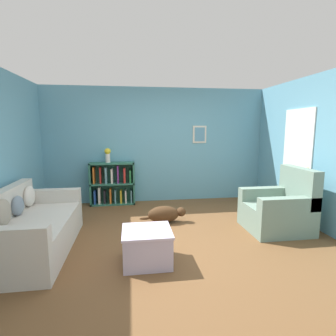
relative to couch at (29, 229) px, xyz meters
The scene contains 9 objects.
ground_plane 2.03m from the couch, ahead, with size 14.00×14.00×0.00m, color brown.
wall_back 3.27m from the couch, 49.96° to the left, with size 5.60×0.13×2.60m.
wall_right 4.66m from the couch, ahead, with size 0.16×5.00×2.60m.
couch is the anchor object (origin of this frame).
bookshelf 2.40m from the couch, 65.84° to the left, with size 0.98×0.29×0.95m.
recliner_chair 3.86m from the couch, ahead, with size 0.96×0.88×1.05m.
coffee_table 1.67m from the couch, 18.37° to the right, with size 0.62×0.58×0.43m.
dog 2.18m from the couch, 23.43° to the left, with size 0.84×0.27×0.30m.
vase 2.49m from the couch, 67.43° to the left, with size 0.14×0.14×0.32m.
Camera 1 is at (-0.60, -3.79, 1.70)m, focal length 28.00 mm.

